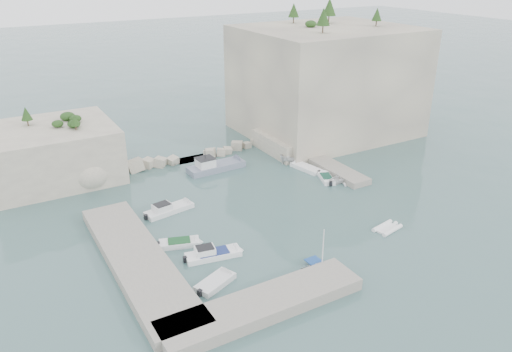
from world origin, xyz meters
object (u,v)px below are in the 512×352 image
rowboat (322,272)px  inflatable_dinghy (387,230)px  tender_east_b (326,180)px  motorboat_a (169,212)px  work_boat (216,170)px  motorboat_d (213,257)px  tender_east_a (338,183)px  tender_east_c (306,170)px  motorboat_c (179,245)px  motorboat_e (215,285)px  tender_east_d (295,163)px

rowboat → inflatable_dinghy: (10.91, 2.81, 0.00)m
rowboat → inflatable_dinghy: rowboat is taller
tender_east_b → motorboat_a: bearing=106.0°
rowboat → work_boat: size_ratio=0.47×
motorboat_a → work_boat: 13.31m
motorboat_d → tender_east_b: (20.92, 9.33, 0.00)m
inflatable_dinghy → work_boat: (-8.76, 24.25, 0.00)m
motorboat_a → inflatable_dinghy: motorboat_a is taller
motorboat_d → tender_east_b: 22.91m
inflatable_dinghy → tender_east_a: tender_east_a is taller
tender_east_c → tender_east_a: bearing=179.4°
inflatable_dinghy → work_boat: size_ratio=0.39×
motorboat_c → work_boat: size_ratio=0.50×
inflatable_dinghy → motorboat_e: bearing=167.7°
motorboat_e → tender_east_c: bearing=14.9°
motorboat_c → tender_east_d: (22.82, 12.71, 0.00)m
motorboat_c → tender_east_d: 26.12m
tender_east_c → tender_east_d: bearing=-13.1°
inflatable_dinghy → motorboat_a: bearing=129.0°
motorboat_d → tender_east_c: (20.63, 13.51, 0.00)m
motorboat_d → motorboat_e: bearing=-103.5°
motorboat_a → rowboat: size_ratio=1.52×
tender_east_a → inflatable_dinghy: bearing=165.4°
motorboat_e → rowboat: rowboat is taller
tender_east_b → tender_east_c: (-0.29, 4.17, 0.00)m
motorboat_a → motorboat_c: size_ratio=1.41×
tender_east_c → work_boat: size_ratio=0.59×
tender_east_a → tender_east_d: (-0.99, 8.66, 0.00)m
tender_east_a → tender_east_c: 5.88m
rowboat → motorboat_e: bearing=70.6°
rowboat → tender_east_c: (12.93, 20.83, 0.00)m
motorboat_e → motorboat_a: 15.43m
motorboat_e → motorboat_c: bearing=68.6°
motorboat_e → rowboat: 10.01m
tender_east_b → work_boat: work_boat is taller
motorboat_e → motorboat_c: (-0.27, 7.90, 0.00)m
motorboat_d → work_boat: (9.85, 19.73, 0.00)m
motorboat_a → tender_east_b: (21.25, -1.81, 0.00)m
tender_east_b → inflatable_dinghy: bearing=-168.6°
tender_east_b → tender_east_d: 7.05m
tender_east_d → motorboat_d: bearing=142.4°
tender_east_a → motorboat_d: bearing=109.2°
rowboat → work_boat: (2.15, 27.06, 0.00)m
motorboat_a → motorboat_e: bearing=-105.6°
rowboat → tender_east_d: size_ratio=0.92×
motorboat_c → tender_east_b: size_ratio=1.05×
motorboat_d → inflatable_dinghy: motorboat_d is taller
motorboat_c → tender_east_d: tender_east_d is taller
motorboat_d → tender_east_a: tender_east_a is taller
tender_east_d → work_boat: 11.39m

